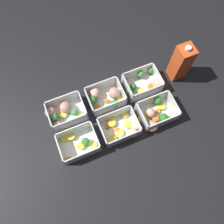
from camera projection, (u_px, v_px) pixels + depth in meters
ground_plane at (112, 114)px, 0.97m from camera, size 4.00×4.00×0.00m
container_near_left at (79, 143)px, 0.90m from camera, size 0.16×0.13×0.07m
container_near_center at (122, 128)px, 0.93m from camera, size 0.17×0.14×0.07m
container_near_right at (157, 115)px, 0.94m from camera, size 0.17×0.15×0.07m
container_far_left at (63, 113)px, 0.94m from camera, size 0.17×0.13×0.07m
container_far_center at (105, 97)px, 0.97m from camera, size 0.17×0.14×0.07m
container_far_right at (144, 84)px, 1.00m from camera, size 0.18×0.12×0.07m
juice_carton at (181, 63)px, 0.95m from camera, size 0.07×0.07×0.20m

